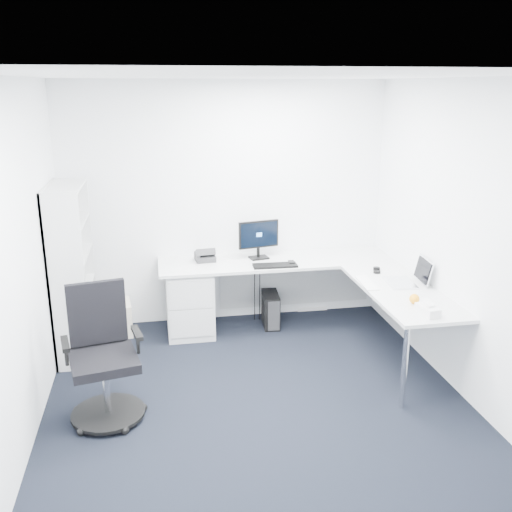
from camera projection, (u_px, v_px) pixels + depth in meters
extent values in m
plane|color=black|center=(261.00, 412.00, 4.79)|extent=(4.20, 4.20, 0.00)
plane|color=white|center=(262.00, 75.00, 4.01)|extent=(4.20, 4.20, 0.00)
cube|color=white|center=(226.00, 205.00, 6.38)|extent=(3.60, 0.02, 2.70)
cube|color=white|center=(354.00, 400.00, 2.43)|extent=(3.60, 0.02, 2.70)
cube|color=white|center=(16.00, 272.00, 4.09)|extent=(0.02, 4.20, 2.70)
cube|color=white|center=(475.00, 247.00, 4.71)|extent=(0.02, 4.20, 2.70)
cube|color=silver|center=(190.00, 299.00, 6.24)|extent=(0.50, 0.62, 0.76)
cube|color=black|center=(271.00, 309.00, 6.47)|extent=(0.21, 0.40, 0.38)
cube|color=beige|center=(123.00, 317.00, 6.27)|extent=(0.21, 0.39, 0.36)
cube|color=silver|center=(312.00, 308.00, 6.95)|extent=(0.37, 0.07, 0.04)
cube|color=black|center=(275.00, 265.00, 6.07)|extent=(0.47, 0.18, 0.02)
cube|color=black|center=(291.00, 263.00, 6.15)|extent=(0.07, 0.11, 0.03)
cube|color=silver|center=(367.00, 283.00, 5.55)|extent=(0.15, 0.43, 0.01)
sphere|color=orange|center=(414.00, 299.00, 5.03)|extent=(0.09, 0.09, 0.09)
cube|color=silver|center=(428.00, 310.00, 4.79)|extent=(0.15, 0.23, 0.08)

